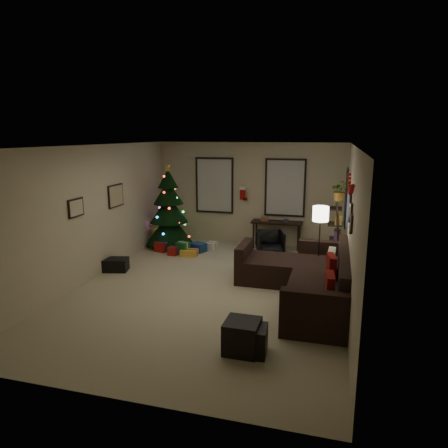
{
  "coord_description": "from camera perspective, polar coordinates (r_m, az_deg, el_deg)",
  "views": [
    {
      "loc": [
        2.21,
        -7.1,
        2.91
      ],
      "look_at": [
        0.1,
        0.6,
        1.15
      ],
      "focal_mm": 32.91,
      "sensor_mm": 36.0,
      "label": 1
    }
  ],
  "objects": [
    {
      "name": "floor",
      "position": [
        7.99,
        -1.85,
        -8.94
      ],
      "size": [
        7.0,
        7.0,
        0.0
      ],
      "primitive_type": "plane",
      "color": "#B4AB88",
      "rests_on": "ground"
    },
    {
      "name": "ceiling",
      "position": [
        7.44,
        -2.0,
        10.81
      ],
      "size": [
        7.0,
        7.0,
        0.0
      ],
      "primitive_type": "plane",
      "rotation": [
        3.14,
        0.0,
        0.0
      ],
      "color": "white",
      "rests_on": "floor"
    },
    {
      "name": "wall_back",
      "position": [
        10.94,
        3.52,
        4.2
      ],
      "size": [
        5.0,
        0.0,
        5.0
      ],
      "primitive_type": "plane",
      "rotation": [
        1.57,
        0.0,
        0.0
      ],
      "color": "#C3B795",
      "rests_on": "floor"
    },
    {
      "name": "wall_front",
      "position": [
        4.51,
        -15.35,
        -8.27
      ],
      "size": [
        5.0,
        0.0,
        5.0
      ],
      "primitive_type": "plane",
      "rotation": [
        -1.57,
        0.0,
        0.0
      ],
      "color": "#C3B795",
      "rests_on": "floor"
    },
    {
      "name": "wall_left",
      "position": [
        8.66,
        -17.93,
        1.45
      ],
      "size": [
        0.0,
        7.0,
        7.0
      ],
      "primitive_type": "plane",
      "rotation": [
        1.57,
        0.0,
        1.57
      ],
      "color": "#C3B795",
      "rests_on": "floor"
    },
    {
      "name": "wall_right",
      "position": [
        7.28,
        17.23,
        -0.51
      ],
      "size": [
        0.0,
        7.0,
        7.0
      ],
      "primitive_type": "plane",
      "rotation": [
        1.57,
        0.0,
        -1.57
      ],
      "color": "#C3B795",
      "rests_on": "floor"
    },
    {
      "name": "window_back_left",
      "position": [
        11.12,
        -1.32,
        5.39
      ],
      "size": [
        1.05,
        0.06,
        1.5
      ],
      "color": "#728CB2",
      "rests_on": "wall_back"
    },
    {
      "name": "window_back_right",
      "position": [
        10.73,
        8.49,
        5.01
      ],
      "size": [
        1.05,
        0.06,
        1.5
      ],
      "color": "#728CB2",
      "rests_on": "wall_back"
    },
    {
      "name": "window_right_wall",
      "position": [
        9.76,
        16.71,
        3.59
      ],
      "size": [
        0.06,
        0.9,
        1.3
      ],
      "color": "#728CB2",
      "rests_on": "wall_right"
    },
    {
      "name": "christmas_tree",
      "position": [
        10.73,
        -7.66,
        1.63
      ],
      "size": [
        1.19,
        1.19,
        2.22
      ],
      "rotation": [
        0.0,
        0.0,
        -0.24
      ],
      "color": "black",
      "rests_on": "floor"
    },
    {
      "name": "presents",
      "position": [
        10.4,
        -5.69,
        -3.24
      ],
      "size": [
        1.5,
        1.01,
        0.3
      ],
      "rotation": [
        0.0,
        0.0,
        0.43
      ],
      "color": "maroon",
      "rests_on": "floor"
    },
    {
      "name": "sofa",
      "position": [
        7.69,
        11.46,
        -7.62
      ],
      "size": [
        2.14,
        3.09,
        0.93
      ],
      "color": "black",
      "rests_on": "floor"
    },
    {
      "name": "pillow_red_a",
      "position": [
        6.45,
        14.48,
        -8.59
      ],
      "size": [
        0.15,
        0.44,
        0.43
      ],
      "primitive_type": "cube",
      "rotation": [
        0.0,
        0.0,
        0.09
      ],
      "color": "maroon",
      "rests_on": "sofa"
    },
    {
      "name": "pillow_red_b",
      "position": [
        7.4,
        14.64,
        -5.85
      ],
      "size": [
        0.19,
        0.45,
        0.44
      ],
      "primitive_type": "cube",
      "rotation": [
        0.0,
        0.0,
        0.16
      ],
      "color": "maroon",
      "rests_on": "sofa"
    },
    {
      "name": "pillow_cream",
      "position": [
        7.75,
        14.68,
        -5.11
      ],
      "size": [
        0.15,
        0.46,
        0.45
      ],
      "primitive_type": "cube",
      "rotation": [
        0.0,
        0.0,
        -0.04
      ],
      "color": "beige",
      "rests_on": "sofa"
    },
    {
      "name": "ottoman_near",
      "position": [
        5.77,
        2.54,
        -15.32
      ],
      "size": [
        0.47,
        0.47,
        0.44
      ],
      "primitive_type": "cube",
      "rotation": [
        0.0,
        0.0,
        -0.02
      ],
      "color": "black",
      "rests_on": "floor"
    },
    {
      "name": "ottoman_far",
      "position": [
        5.75,
        3.85,
        -15.79
      ],
      "size": [
        0.43,
        0.43,
        0.38
      ],
      "primitive_type": "cube",
      "rotation": [
        0.0,
        0.0,
        0.07
      ],
      "color": "black",
      "rests_on": "floor"
    },
    {
      "name": "desk",
      "position": [
        10.67,
        7.34,
        -0.09
      ],
      "size": [
        1.3,
        0.46,
        0.7
      ],
      "color": "black",
      "rests_on": "floor"
    },
    {
      "name": "desk_chair",
      "position": [
        10.13,
        6.46,
        -2.6
      ],
      "size": [
        0.72,
        0.7,
        0.6
      ],
      "primitive_type": "imported",
      "rotation": [
        0.0,
        0.0,
        0.32
      ],
      "color": "black",
      "rests_on": "floor"
    },
    {
      "name": "bookshelf",
      "position": [
        9.31,
        15.45,
        -1.44
      ],
      "size": [
        0.3,
        0.46,
        1.55
      ],
      "color": "black",
      "rests_on": "floor"
    },
    {
      "name": "potted_plant",
      "position": [
        8.76,
        15.85,
        4.91
      ],
      "size": [
        0.58,
        0.54,
        0.54
      ],
      "primitive_type": "imported",
      "rotation": [
        0.0,
        0.0,
        0.27
      ],
      "color": "#4C4C4C",
      "rests_on": "bookshelf"
    },
    {
      "name": "floor_lamp",
      "position": [
        8.42,
        13.25,
        0.74
      ],
      "size": [
        0.32,
        0.32,
        1.5
      ],
      "rotation": [
        0.0,
        0.0,
        0.23
      ],
      "color": "black",
      "rests_on": "floor"
    },
    {
      "name": "art_map",
      "position": [
        9.41,
        -14.81,
        3.81
      ],
      "size": [
        0.04,
        0.6,
        0.5
      ],
      "color": "black",
      "rests_on": "wall_left"
    },
    {
      "name": "art_abstract",
      "position": [
        8.19,
        -19.89,
        2.13
      ],
      "size": [
        0.04,
        0.45,
        0.35
      ],
      "color": "black",
      "rests_on": "wall_left"
    },
    {
      "name": "gallery",
      "position": [
        7.16,
        17.2,
        1.1
      ],
      "size": [
        0.03,
        1.25,
        0.54
      ],
      "color": "black",
      "rests_on": "wall_right"
    },
    {
      "name": "garland",
      "position": [
        7.33,
        17.16,
        5.16
      ],
      "size": [
        0.08,
        1.9,
        0.3
      ],
      "primitive_type": null,
      "color": "#A5140C",
      "rests_on": "wall_right"
    },
    {
      "name": "stocking_left",
      "position": [
        10.85,
        2.66,
        4.31
      ],
      "size": [
        0.2,
        0.05,
        0.36
      ],
      "color": "#990F0C",
      "rests_on": "wall_back"
    },
    {
      "name": "stocking_right",
      "position": [
        10.94,
        4.57,
        5.3
      ],
      "size": [
        0.2,
        0.05,
        0.36
      ],
      "color": "#990F0C",
      "rests_on": "wall_back"
    },
    {
      "name": "storage_bin",
      "position": [
        9.24,
        -14.91,
        -5.48
      ],
      "size": [
        0.62,
        0.49,
        0.27
      ],
      "primitive_type": "cube",
      "rotation": [
        0.0,
        0.0,
        0.25
      ],
      "color": "black",
      "rests_on": "floor"
    }
  ]
}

